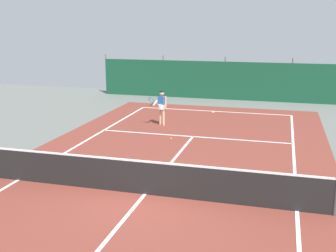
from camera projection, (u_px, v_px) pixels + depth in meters
The scene contains 7 objects.
ground_plane at pixel (145, 194), 11.71m from camera, with size 36.00×36.00×0.00m, color slate.
court_surface at pixel (145, 194), 11.71m from camera, with size 11.02×26.60×0.01m.
tennis_net at pixel (145, 177), 11.59m from camera, with size 10.12×0.10×1.10m.
back_fence at pixel (225, 88), 26.81m from camera, with size 16.30×0.98×2.70m.
tennis_player at pixel (162, 105), 19.53m from camera, with size 0.85×0.63×1.64m.
tennis_ball_near_player at pixel (171, 139), 17.31m from camera, with size 0.07×0.07×0.07m, color #CCDB33.
parked_car at pixel (266, 81), 28.84m from camera, with size 2.16×4.27×1.68m.
Camera 1 is at (3.54, -10.35, 4.67)m, focal length 44.39 mm.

